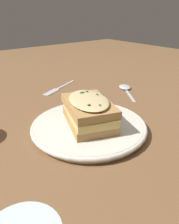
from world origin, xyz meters
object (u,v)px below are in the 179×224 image
dinner_plate (89,126)px  spoon (125,88)px  fork (57,89)px  sandwich (90,111)px

dinner_plate → spoon: dinner_plate is taller
fork → spoon: 0.24m
sandwich → spoon: (0.28, 0.14, -0.04)m
sandwich → spoon: sandwich is taller
dinner_plate → spoon: size_ratio=1.85×
sandwich → spoon: size_ratio=1.16×
sandwich → fork: sandwich is taller
fork → spoon: spoon is taller
dinner_plate → fork: 0.31m
dinner_plate → spoon: (0.28, 0.14, -0.01)m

